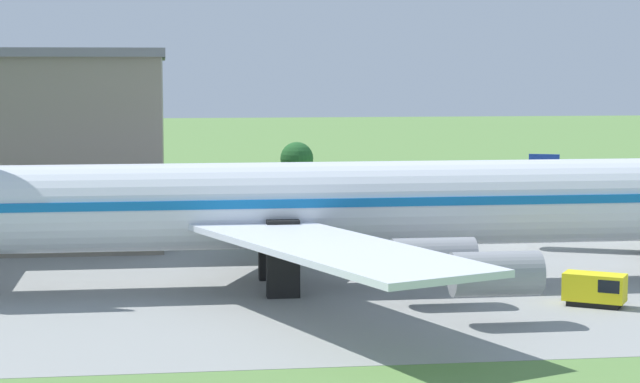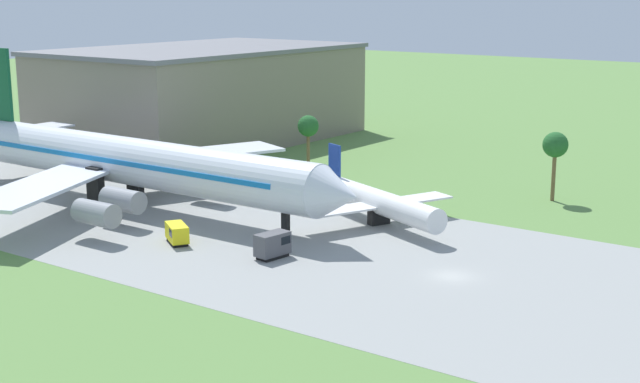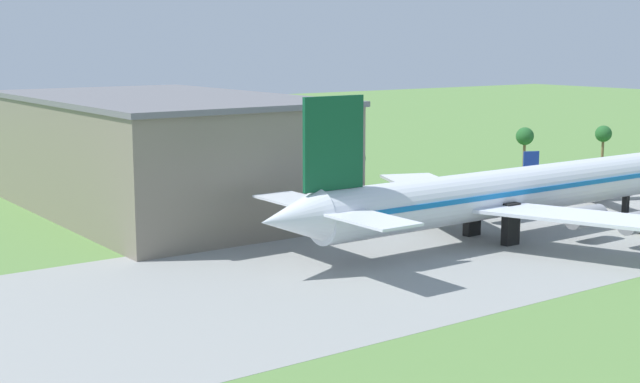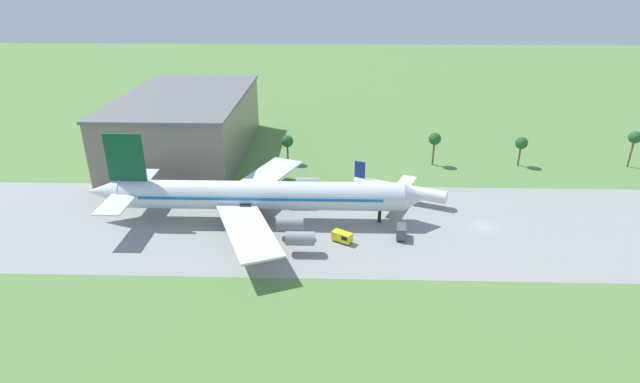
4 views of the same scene
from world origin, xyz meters
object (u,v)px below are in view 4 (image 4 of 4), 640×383
object	(u,v)px
regional_aircraft	(399,190)
terminal_building	(187,124)
jet_airliner	(256,195)
catering_van	(343,237)
baggage_tug	(401,232)

from	to	relation	value
regional_aircraft	terminal_building	distance (m)	71.85
jet_airliner	terminal_building	world-z (taller)	jet_airliner
terminal_building	catering_van	bearing A→B (deg)	-49.59
baggage_tug	catering_van	world-z (taller)	baggage_tug
baggage_tug	catering_van	distance (m)	12.87
jet_airliner	baggage_tug	size ratio (longest dim) A/B	18.18
jet_airliner	baggage_tug	bearing A→B (deg)	-12.98
jet_airliner	terminal_building	size ratio (longest dim) A/B	1.27
jet_airliner	baggage_tug	world-z (taller)	jet_airliner
baggage_tug	catering_van	size ratio (longest dim) A/B	0.92
regional_aircraft	baggage_tug	world-z (taller)	regional_aircraft
jet_airliner	regional_aircraft	distance (m)	36.12
catering_van	terminal_building	xyz separation A→B (m)	(-48.16, 56.56, 7.98)
baggage_tug	terminal_building	size ratio (longest dim) A/B	0.07
jet_airliner	regional_aircraft	size ratio (longest dim) A/B	3.38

